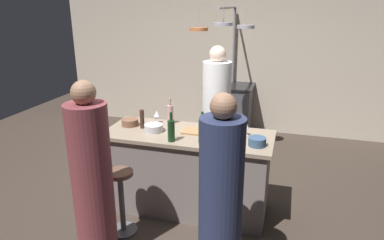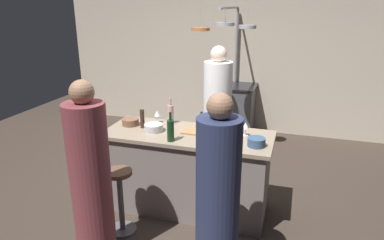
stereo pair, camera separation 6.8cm
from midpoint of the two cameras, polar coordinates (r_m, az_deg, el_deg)
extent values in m
plane|color=#382D26|center=(4.12, -0.15, -13.95)|extent=(9.00, 9.00, 0.00)
cube|color=#BCAD99|center=(6.32, 7.73, 10.06)|extent=(6.40, 0.16, 2.60)
cube|color=slate|center=(3.91, -0.16, -8.62)|extent=(1.72, 0.66, 0.86)
cube|color=gray|center=(3.72, -0.16, -2.45)|extent=(1.80, 0.72, 0.04)
cube|color=#47474C|center=(6.13, 6.73, 1.47)|extent=(0.76, 0.60, 0.86)
cube|color=black|center=(6.01, 6.89, 5.53)|extent=(0.80, 0.64, 0.03)
cylinder|color=white|center=(4.58, 4.55, 0.00)|extent=(0.36, 0.36, 1.52)
sphere|color=beige|center=(4.39, 4.84, 10.66)|extent=(0.21, 0.21, 0.21)
cylinder|color=#4C4C51|center=(3.81, -10.68, -17.14)|extent=(0.28, 0.28, 0.02)
cylinder|color=#4C4C51|center=(3.63, -10.99, -13.03)|extent=(0.06, 0.06, 0.62)
cylinder|color=brown|center=(3.48, -11.32, -8.42)|extent=(0.26, 0.26, 0.04)
cylinder|color=brown|center=(3.16, -15.52, -10.17)|extent=(0.35, 0.35, 1.46)
sphere|color=#8C664C|center=(2.87, -16.92, 4.37)|extent=(0.20, 0.20, 0.20)
cylinder|color=#4C4C51|center=(3.33, 5.88, -16.04)|extent=(0.06, 0.06, 0.62)
cylinder|color=brown|center=(3.15, 6.08, -11.12)|extent=(0.26, 0.26, 0.04)
cylinder|color=#262D4C|center=(2.80, 4.89, -13.82)|extent=(0.34, 0.34, 1.44)
sphere|color=#8C664C|center=(2.47, 5.40, 2.23)|extent=(0.20, 0.20, 0.20)
cylinder|color=gray|center=(6.21, 7.40, 7.82)|extent=(0.04, 0.04, 2.15)
cylinder|color=gray|center=(5.45, 6.56, 17.75)|extent=(0.04, 1.34, 0.04)
cylinder|color=#B26638|center=(5.03, 1.81, 14.62)|extent=(0.26, 0.26, 0.04)
cylinder|color=gray|center=(5.01, 1.80, 16.20)|extent=(0.01, 0.01, 0.28)
cylinder|color=gray|center=(4.89, 5.74, 15.31)|extent=(0.27, 0.27, 0.04)
cylinder|color=gray|center=(4.93, 5.90, 16.52)|extent=(0.01, 0.01, 0.20)
cylinder|color=gray|center=(4.91, 9.45, 14.78)|extent=(0.24, 0.24, 0.04)
cylinder|color=gray|center=(4.88, 9.48, 16.15)|extent=(0.01, 0.01, 0.24)
cube|color=#997047|center=(3.74, 1.47, -1.89)|extent=(0.32, 0.22, 0.02)
cylinder|color=#382319|center=(3.88, -7.62, 0.20)|extent=(0.05, 0.05, 0.21)
cylinder|color=brown|center=(3.55, 5.61, -1.27)|extent=(0.07, 0.07, 0.24)
cylinder|color=brown|center=(3.50, 5.69, 1.21)|extent=(0.03, 0.03, 0.08)
cylinder|color=#B78C8E|center=(3.99, -3.05, 0.92)|extent=(0.07, 0.07, 0.21)
cylinder|color=#B78C8E|center=(3.95, -3.09, 2.99)|extent=(0.03, 0.03, 0.08)
cylinder|color=#193D23|center=(3.43, 2.10, -1.91)|extent=(0.07, 0.07, 0.24)
cylinder|color=#193D23|center=(3.37, 2.13, 0.65)|extent=(0.03, 0.03, 0.08)
cylinder|color=#143319|center=(3.48, -2.96, -1.77)|extent=(0.07, 0.07, 0.22)
cylinder|color=#143319|center=(3.43, -3.00, 0.61)|extent=(0.03, 0.03, 0.08)
cylinder|color=silver|center=(3.70, 9.18, -2.49)|extent=(0.06, 0.06, 0.01)
cylinder|color=silver|center=(3.68, 9.21, -1.91)|extent=(0.01, 0.01, 0.07)
cone|color=silver|center=(3.66, 9.27, -0.88)|extent=(0.07, 0.07, 0.06)
cylinder|color=silver|center=(4.06, -5.19, -0.40)|extent=(0.06, 0.06, 0.01)
cylinder|color=silver|center=(4.04, -5.20, 0.14)|extent=(0.01, 0.01, 0.07)
cone|color=silver|center=(4.02, -5.23, 1.09)|extent=(0.07, 0.07, 0.06)
cylinder|color=silver|center=(3.46, 7.75, -3.88)|extent=(0.06, 0.06, 0.01)
cylinder|color=silver|center=(3.45, 7.77, -3.26)|extent=(0.01, 0.01, 0.07)
cone|color=silver|center=(3.42, 7.83, -2.17)|extent=(0.07, 0.07, 0.06)
cylinder|color=#334C6B|center=(3.44, 11.02, -3.56)|extent=(0.17, 0.17, 0.08)
cylinder|color=#B7B7BC|center=(3.78, -5.78, -1.26)|extent=(0.20, 0.20, 0.08)
cylinder|color=brown|center=(4.01, -9.54, -0.31)|extent=(0.19, 0.19, 0.08)
camera|label=1|loc=(0.03, -89.49, 0.17)|focal=32.69mm
camera|label=2|loc=(0.03, 90.51, -0.17)|focal=32.69mm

